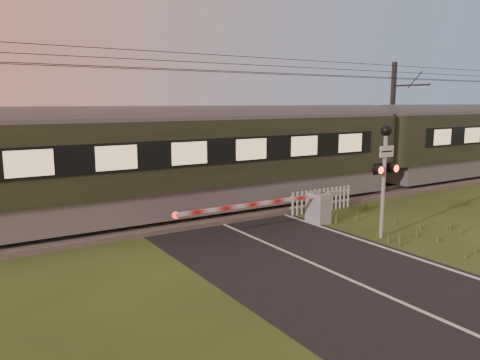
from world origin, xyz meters
TOP-DOWN VIEW (x-y plane):
  - ground at (0.00, 0.00)m, footprint 160.00×160.00m
  - road at (0.02, -0.23)m, footprint 6.00×140.00m
  - track_bed at (0.00, 6.50)m, footprint 140.00×3.40m
  - overhead_wires at (0.00, 6.50)m, footprint 120.00×0.62m
  - train at (9.51, 6.50)m, footprint 41.82×2.88m
  - boom_gate at (2.80, 3.33)m, footprint 6.75×0.84m
  - crossing_signal at (3.55, 0.75)m, footprint 0.93×0.37m
  - picket_fence at (4.42, 4.60)m, footprint 3.17×0.08m
  - catenary_mast at (13.33, 8.72)m, footprint 0.21×2.45m

SIDE VIEW (x-z plane):
  - ground at x=0.00m, z-range 0.00..0.00m
  - road at x=0.02m, z-range 0.00..0.03m
  - track_bed at x=0.00m, z-range -0.13..0.26m
  - picket_fence at x=4.42m, z-range 0.01..0.93m
  - boom_gate at x=2.80m, z-range 0.05..1.17m
  - train at x=9.51m, z-range 0.28..4.18m
  - crossing_signal at x=3.55m, z-range 0.69..4.34m
  - catenary_mast at x=13.33m, z-range 0.14..6.70m
  - overhead_wires at x=0.00m, z-range 5.41..6.04m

